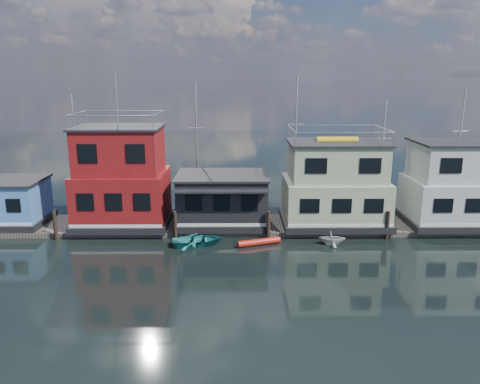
{
  "coord_description": "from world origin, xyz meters",
  "views": [
    {
      "loc": [
        0.6,
        -24.28,
        12.11
      ],
      "look_at": [
        0.9,
        12.0,
        3.0
      ],
      "focal_mm": 35.0,
      "sensor_mm": 36.0,
      "label": 1
    }
  ],
  "objects_px": {
    "houseboat_white": "(460,185)",
    "houseboat_red": "(122,179)",
    "houseboat_blue": "(5,202)",
    "dinghy_teal": "(198,240)",
    "houseboat_dark": "(223,199)",
    "red_kayak": "(259,242)",
    "houseboat_green": "(335,185)",
    "dinghy_white": "(332,238)"
  },
  "relations": [
    {
      "from": "houseboat_blue",
      "to": "houseboat_red",
      "type": "xyz_separation_m",
      "value": [
        9.5,
        0.0,
        1.9
      ]
    },
    {
      "from": "houseboat_red",
      "to": "dinghy_teal",
      "type": "distance_m",
      "value": 8.33
    },
    {
      "from": "dinghy_white",
      "to": "red_kayak",
      "type": "height_order",
      "value": "dinghy_white"
    },
    {
      "from": "houseboat_blue",
      "to": "houseboat_green",
      "type": "height_order",
      "value": "houseboat_green"
    },
    {
      "from": "dinghy_white",
      "to": "red_kayak",
      "type": "xyz_separation_m",
      "value": [
        -5.35,
        -0.08,
        -0.28
      ]
    },
    {
      "from": "houseboat_red",
      "to": "dinghy_teal",
      "type": "height_order",
      "value": "houseboat_red"
    },
    {
      "from": "houseboat_green",
      "to": "houseboat_white",
      "type": "bearing_deg",
      "value": -0.0
    },
    {
      "from": "houseboat_dark",
      "to": "houseboat_white",
      "type": "height_order",
      "value": "houseboat_white"
    },
    {
      "from": "houseboat_white",
      "to": "red_kayak",
      "type": "relative_size",
      "value": 2.58
    },
    {
      "from": "dinghy_white",
      "to": "red_kayak",
      "type": "distance_m",
      "value": 5.36
    },
    {
      "from": "houseboat_blue",
      "to": "red_kayak",
      "type": "distance_m",
      "value": 20.75
    },
    {
      "from": "houseboat_blue",
      "to": "red_kayak",
      "type": "relative_size",
      "value": 1.96
    },
    {
      "from": "houseboat_green",
      "to": "dinghy_teal",
      "type": "height_order",
      "value": "houseboat_green"
    },
    {
      "from": "houseboat_red",
      "to": "dinghy_white",
      "type": "relative_size",
      "value": 6.03
    },
    {
      "from": "houseboat_dark",
      "to": "red_kayak",
      "type": "xyz_separation_m",
      "value": [
        2.75,
        -4.03,
        -2.18
      ]
    },
    {
      "from": "houseboat_blue",
      "to": "houseboat_white",
      "type": "bearing_deg",
      "value": 0.0
    },
    {
      "from": "houseboat_white",
      "to": "dinghy_white",
      "type": "bearing_deg",
      "value": -159.99
    },
    {
      "from": "houseboat_red",
      "to": "dinghy_teal",
      "type": "xyz_separation_m",
      "value": [
        6.26,
        -4.03,
        -3.72
      ]
    },
    {
      "from": "dinghy_teal",
      "to": "red_kayak",
      "type": "bearing_deg",
      "value": -101.16
    },
    {
      "from": "red_kayak",
      "to": "houseboat_red",
      "type": "bearing_deg",
      "value": 140.42
    },
    {
      "from": "dinghy_teal",
      "to": "houseboat_white",
      "type": "bearing_deg",
      "value": -89.92
    },
    {
      "from": "houseboat_red",
      "to": "dinghy_teal",
      "type": "relative_size",
      "value": 3.2
    },
    {
      "from": "dinghy_white",
      "to": "dinghy_teal",
      "type": "xyz_separation_m",
      "value": [
        -9.84,
        -0.07,
        -0.13
      ]
    },
    {
      "from": "houseboat_white",
      "to": "houseboat_red",
      "type": "bearing_deg",
      "value": -180.0
    },
    {
      "from": "dinghy_teal",
      "to": "houseboat_blue",
      "type": "bearing_deg",
      "value": 64.72
    },
    {
      "from": "houseboat_blue",
      "to": "houseboat_green",
      "type": "bearing_deg",
      "value": 0.0
    },
    {
      "from": "houseboat_white",
      "to": "dinghy_white",
      "type": "height_order",
      "value": "houseboat_white"
    },
    {
      "from": "houseboat_blue",
      "to": "dinghy_teal",
      "type": "relative_size",
      "value": 1.72
    },
    {
      "from": "houseboat_green",
      "to": "dinghy_teal",
      "type": "relative_size",
      "value": 2.26
    },
    {
      "from": "dinghy_teal",
      "to": "houseboat_red",
      "type": "bearing_deg",
      "value": 46.3
    },
    {
      "from": "houseboat_red",
      "to": "dinghy_teal",
      "type": "bearing_deg",
      "value": -32.77
    },
    {
      "from": "red_kayak",
      "to": "houseboat_white",
      "type": "bearing_deg",
      "value": -4.93
    },
    {
      "from": "houseboat_dark",
      "to": "houseboat_green",
      "type": "bearing_deg",
      "value": 0.12
    },
    {
      "from": "houseboat_blue",
      "to": "dinghy_teal",
      "type": "height_order",
      "value": "houseboat_blue"
    },
    {
      "from": "houseboat_blue",
      "to": "houseboat_red",
      "type": "height_order",
      "value": "houseboat_red"
    },
    {
      "from": "houseboat_blue",
      "to": "dinghy_teal",
      "type": "distance_m",
      "value": 16.37
    },
    {
      "from": "houseboat_white",
      "to": "dinghy_teal",
      "type": "relative_size",
      "value": 2.26
    },
    {
      "from": "houseboat_white",
      "to": "dinghy_teal",
      "type": "height_order",
      "value": "houseboat_white"
    },
    {
      "from": "houseboat_blue",
      "to": "houseboat_dark",
      "type": "height_order",
      "value": "houseboat_dark"
    },
    {
      "from": "houseboat_blue",
      "to": "dinghy_teal",
      "type": "xyz_separation_m",
      "value": [
        15.76,
        -4.03,
        -1.82
      ]
    },
    {
      "from": "houseboat_dark",
      "to": "dinghy_white",
      "type": "relative_size",
      "value": 3.76
    },
    {
      "from": "dinghy_teal",
      "to": "red_kayak",
      "type": "distance_m",
      "value": 4.49
    }
  ]
}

